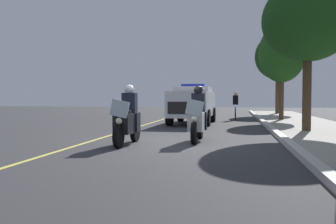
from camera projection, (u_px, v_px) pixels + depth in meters
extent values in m
plane|color=#333335|center=(167.00, 142.00, 11.03)|extent=(80.00, 80.00, 0.00)
cube|color=#B7B5AD|center=(287.00, 142.00, 10.40)|extent=(48.00, 0.24, 0.15)
cube|color=#E0D14C|center=(95.00, 140.00, 11.45)|extent=(48.00, 0.12, 0.01)
cylinder|color=black|center=(119.00, 136.00, 9.61)|extent=(0.64, 0.14, 0.64)
cylinder|color=black|center=(135.00, 131.00, 11.08)|extent=(0.64, 0.16, 0.64)
cube|color=black|center=(127.00, 123.00, 10.31)|extent=(1.21, 0.47, 0.56)
ellipsoid|color=black|center=(127.00, 113.00, 10.25)|extent=(0.57, 0.34, 0.24)
cube|color=silver|center=(120.00, 109.00, 9.68)|extent=(0.08, 0.56, 0.53)
sphere|color=#F9F4CC|center=(119.00, 121.00, 9.64)|extent=(0.17, 0.17, 0.17)
sphere|color=red|center=(116.00, 111.00, 9.84)|extent=(0.09, 0.09, 0.09)
sphere|color=#1933F2|center=(127.00, 111.00, 9.78)|extent=(0.09, 0.09, 0.09)
cube|color=black|center=(130.00, 103.00, 10.52)|extent=(0.29, 0.41, 0.60)
cube|color=black|center=(136.00, 123.00, 10.44)|extent=(0.18, 0.14, 0.56)
cube|color=black|center=(122.00, 123.00, 10.52)|extent=(0.18, 0.14, 0.56)
sphere|color=silver|center=(129.00, 89.00, 10.48)|extent=(0.28, 0.28, 0.28)
cylinder|color=black|center=(194.00, 133.00, 10.42)|extent=(0.64, 0.14, 0.64)
cylinder|color=black|center=(200.00, 129.00, 11.89)|extent=(0.64, 0.16, 0.64)
cube|color=white|center=(197.00, 121.00, 11.12)|extent=(1.21, 0.47, 0.56)
ellipsoid|color=white|center=(197.00, 111.00, 11.06)|extent=(0.57, 0.34, 0.24)
cube|color=silver|center=(195.00, 108.00, 10.49)|extent=(0.08, 0.56, 0.53)
sphere|color=#F9F4CC|center=(194.00, 119.00, 10.44)|extent=(0.17, 0.17, 0.17)
sphere|color=red|center=(190.00, 110.00, 10.65)|extent=(0.09, 0.09, 0.09)
sphere|color=#1933F2|center=(201.00, 110.00, 10.59)|extent=(0.09, 0.09, 0.09)
cube|color=black|center=(198.00, 103.00, 11.33)|extent=(0.29, 0.41, 0.60)
cube|color=black|center=(204.00, 121.00, 11.25)|extent=(0.18, 0.14, 0.56)
cube|color=black|center=(192.00, 121.00, 11.33)|extent=(0.18, 0.14, 0.56)
sphere|color=black|center=(198.00, 90.00, 11.29)|extent=(0.28, 0.28, 0.28)
cube|color=silver|center=(193.00, 104.00, 18.67)|extent=(4.95, 2.03, 1.24)
cube|color=silver|center=(194.00, 90.00, 18.94)|extent=(2.45, 1.81, 0.36)
cube|color=#2633D8|center=(193.00, 85.00, 18.73)|extent=(0.31, 1.21, 0.14)
cube|color=black|center=(185.00, 108.00, 16.33)|extent=(0.16, 1.62, 0.56)
cylinder|color=black|center=(207.00, 118.00, 17.00)|extent=(0.81, 0.30, 0.80)
cylinder|color=black|center=(170.00, 117.00, 17.37)|extent=(0.81, 0.30, 0.80)
cylinder|color=black|center=(213.00, 115.00, 20.03)|extent=(0.81, 0.30, 0.80)
cylinder|color=black|center=(181.00, 114.00, 20.40)|extent=(0.81, 0.30, 0.80)
cylinder|color=black|center=(235.00, 115.00, 21.30)|extent=(0.66, 0.06, 0.66)
cylinder|color=black|center=(236.00, 114.00, 22.37)|extent=(0.66, 0.06, 0.66)
cube|color=blue|center=(235.00, 110.00, 21.82)|extent=(1.00, 0.09, 0.36)
cube|color=black|center=(236.00, 100.00, 21.85)|extent=(0.25, 0.33, 0.56)
sphere|color=tan|center=(236.00, 94.00, 21.80)|extent=(0.22, 0.22, 0.22)
cylinder|color=#42301E|center=(307.00, 94.00, 13.64)|extent=(0.33, 0.33, 2.79)
ellipsoid|color=#194216|center=(308.00, 20.00, 13.53)|extent=(3.39, 3.39, 3.09)
cylinder|color=#4C3823|center=(281.00, 96.00, 20.50)|extent=(0.26, 0.26, 2.72)
ellipsoid|color=#1E4C19|center=(282.00, 53.00, 20.41)|extent=(2.61, 2.61, 3.32)
cylinder|color=#4C3823|center=(278.00, 94.00, 28.82)|extent=(0.36, 0.36, 3.06)
ellipsoid|color=#194216|center=(278.00, 56.00, 28.70)|extent=(3.63, 3.63, 3.65)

